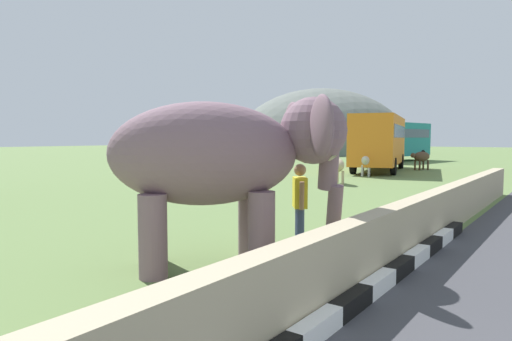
% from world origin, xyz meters
% --- Properties ---
extents(barrier_parapet, '(28.00, 0.36, 1.00)m').
position_xyz_m(barrier_parapet, '(2.00, 4.23, 0.50)').
color(barrier_parapet, tan).
rests_on(barrier_parapet, ground_plane).
extents(elephant, '(3.88, 3.78, 2.85)m').
position_xyz_m(elephant, '(2.62, 6.49, 1.85)').
color(elephant, slate).
rests_on(elephant, ground_plane).
extents(person_handler, '(0.56, 0.46, 1.66)m').
position_xyz_m(person_handler, '(4.23, 6.02, 0.93)').
color(person_handler, navy).
rests_on(person_handler, ground_plane).
extents(bus_orange, '(9.67, 4.70, 3.50)m').
position_xyz_m(bus_orange, '(25.03, 12.30, 2.08)').
color(bus_orange, orange).
rests_on(bus_orange, ground_plane).
extents(bus_teal, '(9.38, 3.82, 3.50)m').
position_xyz_m(bus_teal, '(37.53, 15.45, 2.08)').
color(bus_teal, teal).
rests_on(bus_teal, ground_plane).
extents(cow_near, '(1.70, 1.56, 1.23)m').
position_xyz_m(cow_near, '(15.87, 10.91, 0.87)').
color(cow_near, tan).
rests_on(cow_near, ground_plane).
extents(cow_mid, '(1.92, 1.06, 1.23)m').
position_xyz_m(cow_mid, '(20.89, 11.50, 0.87)').
color(cow_mid, beige).
rests_on(cow_mid, ground_plane).
extents(cow_far, '(1.92, 1.07, 1.23)m').
position_xyz_m(cow_far, '(27.49, 10.33, 0.87)').
color(cow_far, '#473323').
rests_on(cow_far, ground_plane).
extents(hill_east, '(29.93, 23.94, 18.19)m').
position_xyz_m(hill_east, '(55.00, 31.97, 0.00)').
color(hill_east, slate).
rests_on(hill_east, ground_plane).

